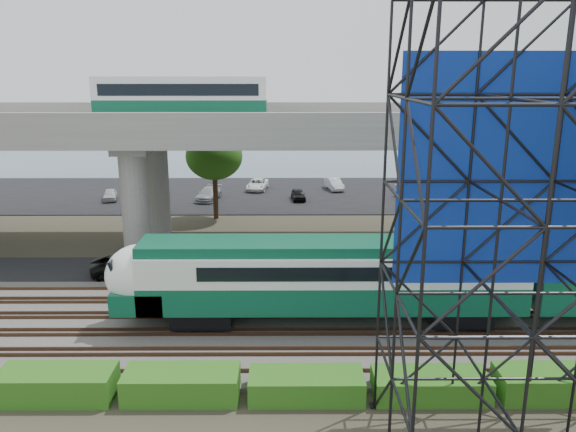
{
  "coord_description": "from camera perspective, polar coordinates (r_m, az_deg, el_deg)",
  "views": [
    {
      "loc": [
        0.17,
        -24.39,
        12.79
      ],
      "look_at": [
        0.32,
        6.0,
        4.88
      ],
      "focal_mm": 35.0,
      "sensor_mm": 36.0,
      "label": 1
    }
  ],
  "objects": [
    {
      "name": "ballast_bed",
      "position": [
        29.28,
        -0.6,
        -11.1
      ],
      "size": [
        90.0,
        12.0,
        0.2
      ],
      "primitive_type": "cube",
      "color": "slate",
      "rests_on": "ground"
    },
    {
      "name": "service_road",
      "position": [
        37.14,
        -0.53,
        -5.49
      ],
      "size": [
        90.0,
        5.0,
        0.08
      ],
      "primitive_type": "cube",
      "color": "black",
      "rests_on": "ground"
    },
    {
      "name": "parked_cars",
      "position": [
        59.32,
        2.12,
        2.8
      ],
      "size": [
        38.91,
        9.87,
        1.3
      ],
      "color": "#BEBEBE",
      "rests_on": "parking_lot"
    },
    {
      "name": "overpass",
      "position": [
        40.65,
        -1.27,
        8.12
      ],
      "size": [
        80.0,
        12.0,
        12.4
      ],
      "color": "#9E9B93",
      "rests_on": "ground"
    },
    {
      "name": "hedge_strip",
      "position": [
        23.53,
        1.87,
        -16.74
      ],
      "size": [
        34.6,
        1.8,
        1.2
      ],
      "color": "#2B6116",
      "rests_on": "ground"
    },
    {
      "name": "parking_lot",
      "position": [
        59.76,
        -0.44,
        2.26
      ],
      "size": [
        90.0,
        18.0,
        0.08
      ],
      "primitive_type": "cube",
      "color": "black",
      "rests_on": "ground"
    },
    {
      "name": "trees",
      "position": [
        41.47,
        -7.0,
        4.45
      ],
      "size": [
        40.94,
        16.94,
        7.69
      ],
      "color": "#382314",
      "rests_on": "ground"
    },
    {
      "name": "scaffold_tower",
      "position": [
        19.01,
        24.66,
        -3.02
      ],
      "size": [
        9.36,
        6.36,
        15.0
      ],
      "color": "black",
      "rests_on": "ground"
    },
    {
      "name": "suv",
      "position": [
        37.35,
        -15.83,
        -4.8
      ],
      "size": [
        5.24,
        3.45,
        1.34
      ],
      "primitive_type": "imported",
      "rotation": [
        0.0,
        0.0,
        1.85
      ],
      "color": "black",
      "rests_on": "service_road"
    },
    {
      "name": "commuter_train",
      "position": [
        28.53,
        8.7,
        -5.91
      ],
      "size": [
        29.3,
        3.06,
        4.3
      ],
      "color": "black",
      "rests_on": "rail_tracks"
    },
    {
      "name": "harbor_water",
      "position": [
        81.39,
        -0.4,
        5.55
      ],
      "size": [
        140.0,
        40.0,
        0.03
      ],
      "primitive_type": "cube",
      "color": "#3F5A67",
      "rests_on": "ground"
    },
    {
      "name": "ground",
      "position": [
        27.53,
        -0.62,
        -13.09
      ],
      "size": [
        140.0,
        140.0,
        0.0
      ],
      "primitive_type": "plane",
      "color": "#474233",
      "rests_on": "ground"
    },
    {
      "name": "rail_tracks",
      "position": [
        29.2,
        -0.6,
        -10.78
      ],
      "size": [
        90.0,
        9.52,
        0.16
      ],
      "color": "#472D1E",
      "rests_on": "ballast_bed"
    }
  ]
}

